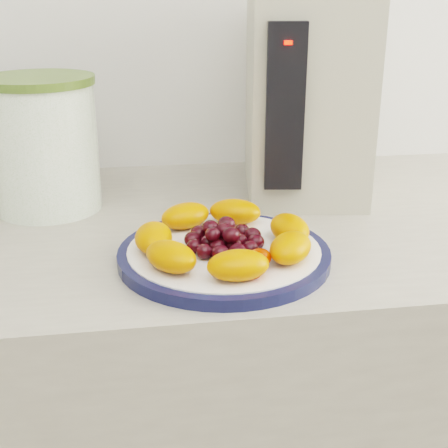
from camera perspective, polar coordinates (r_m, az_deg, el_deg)
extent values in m
cylinder|color=#12173D|center=(0.79, 0.00, -2.85)|extent=(0.27, 0.27, 0.01)
cylinder|color=white|center=(0.79, 0.00, -2.79)|extent=(0.25, 0.25, 0.02)
cylinder|color=#397515|center=(0.99, -16.09, 6.66)|extent=(0.20, 0.20, 0.19)
cylinder|color=#4F6728|center=(0.97, -16.72, 12.48)|extent=(0.20, 0.20, 0.01)
cube|color=#B2AD96|center=(1.04, 7.44, 11.58)|extent=(0.22, 0.28, 0.32)
cube|color=black|center=(0.90, 5.60, 10.47)|extent=(0.06, 0.03, 0.24)
cube|color=#FF0C05|center=(0.88, 5.89, 16.17)|extent=(0.01, 0.01, 0.01)
ellipsoid|color=#D85C01|center=(0.81, 6.02, -0.42)|extent=(0.06, 0.08, 0.03)
ellipsoid|color=#D85C01|center=(0.87, 1.02, 1.13)|extent=(0.08, 0.07, 0.03)
ellipsoid|color=#D85C01|center=(0.85, -3.54, 0.76)|extent=(0.09, 0.07, 0.03)
ellipsoid|color=#D85C01|center=(0.78, -6.46, -1.24)|extent=(0.05, 0.08, 0.03)
ellipsoid|color=#D85C01|center=(0.73, -4.86, -2.98)|extent=(0.08, 0.09, 0.03)
ellipsoid|color=#D85C01|center=(0.70, 1.30, -3.79)|extent=(0.07, 0.05, 0.03)
ellipsoid|color=#D85C01|center=(0.75, 6.10, -2.16)|extent=(0.08, 0.09, 0.03)
ellipsoid|color=black|center=(0.79, 0.00, -1.63)|extent=(0.02, 0.02, 0.02)
ellipsoid|color=black|center=(0.79, 1.47, -1.53)|extent=(0.02, 0.02, 0.02)
ellipsoid|color=black|center=(0.80, 0.53, -0.98)|extent=(0.02, 0.02, 0.02)
ellipsoid|color=black|center=(0.80, -0.92, -1.06)|extent=(0.02, 0.02, 0.02)
ellipsoid|color=black|center=(0.78, -1.48, -1.69)|extent=(0.02, 0.02, 0.02)
ellipsoid|color=black|center=(0.77, -0.56, -2.13)|extent=(0.02, 0.02, 0.02)
ellipsoid|color=black|center=(0.77, 0.95, -2.05)|extent=(0.02, 0.02, 0.02)
ellipsoid|color=black|center=(0.80, 2.62, -1.07)|extent=(0.02, 0.02, 0.02)
ellipsoid|color=black|center=(0.82, 1.66, -0.68)|extent=(0.02, 0.02, 0.02)
ellipsoid|color=black|center=(0.82, 0.30, -0.53)|extent=(0.02, 0.02, 0.02)
ellipsoid|color=black|center=(0.82, -1.13, -0.54)|extent=(0.02, 0.02, 0.02)
ellipsoid|color=black|center=(0.81, -2.29, -0.86)|extent=(0.02, 0.02, 0.02)
ellipsoid|color=black|center=(0.79, -2.88, -1.42)|extent=(0.02, 0.02, 0.02)
ellipsoid|color=black|center=(0.77, -2.72, -2.07)|extent=(0.02, 0.02, 0.02)
ellipsoid|color=black|center=(0.76, -1.79, -2.54)|extent=(0.02, 0.02, 0.02)
ellipsoid|color=black|center=(0.75, -0.33, -2.70)|extent=(0.02, 0.02, 0.02)
ellipsoid|color=black|center=(0.75, 1.23, -2.59)|extent=(0.02, 0.02, 0.02)
ellipsoid|color=black|center=(0.77, 2.42, -2.27)|extent=(0.02, 0.02, 0.02)
ellipsoid|color=black|center=(0.78, 2.91, -1.66)|extent=(0.02, 0.02, 0.02)
ellipsoid|color=black|center=(0.78, 0.00, -0.58)|extent=(0.02, 0.02, 0.02)
ellipsoid|color=black|center=(0.80, 0.22, -0.04)|extent=(0.02, 0.02, 0.02)
ellipsoid|color=black|center=(0.79, -1.26, -0.33)|extent=(0.02, 0.02, 0.02)
ellipsoid|color=black|center=(0.77, -1.03, -0.97)|extent=(0.02, 0.02, 0.02)
ellipsoid|color=black|center=(0.77, 0.66, -1.05)|extent=(0.02, 0.02, 0.02)
ellipsoid|color=red|center=(0.73, 1.25, -3.46)|extent=(0.03, 0.03, 0.02)
ellipsoid|color=red|center=(0.74, 3.24, -3.12)|extent=(0.03, 0.03, 0.02)
ellipsoid|color=red|center=(0.71, 2.56, -4.17)|extent=(0.04, 0.04, 0.02)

